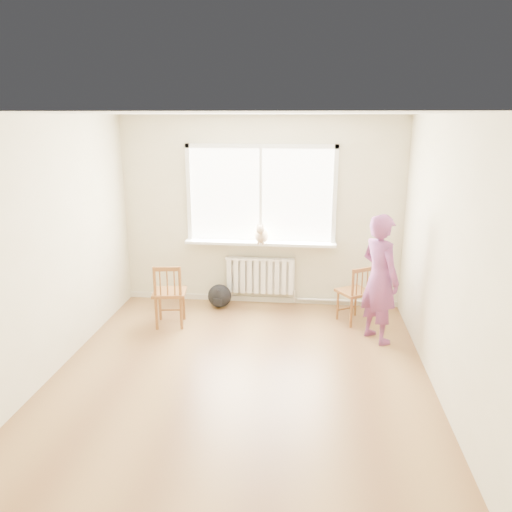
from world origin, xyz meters
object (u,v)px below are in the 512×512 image
(chair_left, at_px, (169,295))
(chair_right, at_px, (356,294))
(person, at_px, (380,279))
(cat, at_px, (262,235))
(backpack, at_px, (220,296))

(chair_left, distance_m, chair_right, 2.46)
(person, bearing_deg, cat, 23.42)
(chair_left, bearing_deg, cat, -151.92)
(person, xyz_separation_m, cat, (-1.52, 0.96, 0.28))
(chair_left, bearing_deg, chair_right, -179.55)
(cat, bearing_deg, chair_right, -17.18)
(chair_right, distance_m, backpack, 1.95)
(backpack, bearing_deg, chair_left, -126.03)
(cat, bearing_deg, person, -30.33)
(person, bearing_deg, chair_left, 52.87)
(cat, height_order, backpack, cat)
(chair_left, relative_size, person, 0.54)
(chair_right, distance_m, cat, 1.54)
(person, bearing_deg, chair_right, -11.40)
(chair_right, height_order, backpack, chair_right)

